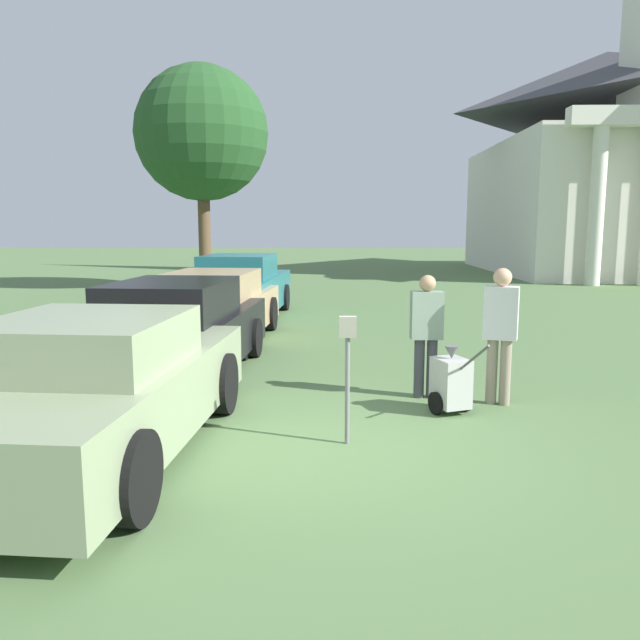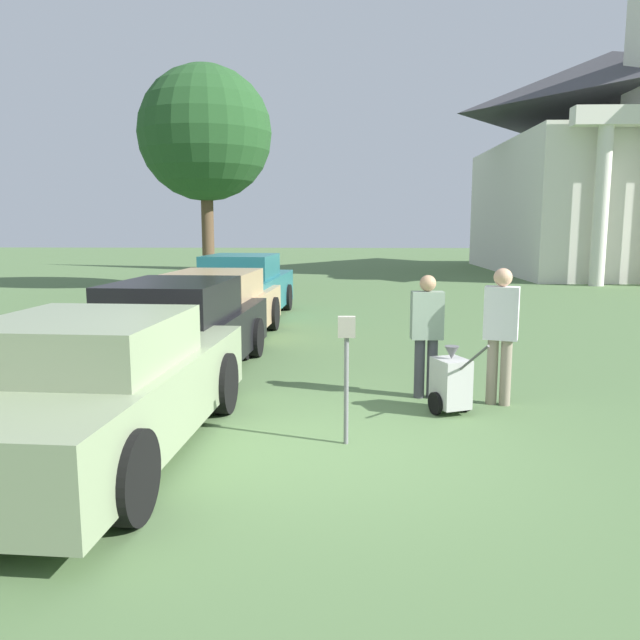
% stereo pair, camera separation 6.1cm
% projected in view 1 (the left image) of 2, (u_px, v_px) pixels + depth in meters
% --- Properties ---
extents(ground_plane, '(120.00, 120.00, 0.00)m').
position_uv_depth(ground_plane, '(340.00, 445.00, 6.59)').
color(ground_plane, '#517042').
extents(parked_car_sage, '(2.29, 4.79, 1.44)m').
position_uv_depth(parked_car_sage, '(96.00, 389.00, 6.23)').
color(parked_car_sage, gray).
rests_on(parked_car_sage, ground_plane).
extents(parked_car_black, '(2.13, 5.38, 1.50)m').
position_uv_depth(parked_car_black, '(176.00, 334.00, 9.36)').
color(parked_car_black, black).
rests_on(parked_car_black, ground_plane).
extents(parked_car_tan, '(2.12, 5.11, 1.43)m').
position_uv_depth(parked_car_tan, '(215.00, 309.00, 12.29)').
color(parked_car_tan, tan).
rests_on(parked_car_tan, ground_plane).
extents(parked_car_teal, '(2.17, 5.29, 1.60)m').
position_uv_depth(parked_car_teal, '(240.00, 289.00, 15.53)').
color(parked_car_teal, '#23666B').
rests_on(parked_car_teal, ground_plane).
extents(parking_meter, '(0.18, 0.09, 1.37)m').
position_uv_depth(parking_meter, '(348.00, 356.00, 6.50)').
color(parking_meter, slate).
rests_on(parking_meter, ground_plane).
extents(person_worker, '(0.43, 0.23, 1.66)m').
position_uv_depth(person_worker, '(426.00, 329.00, 8.30)').
color(person_worker, '#3F3F47').
rests_on(person_worker, ground_plane).
extents(person_supervisor, '(0.47, 0.35, 1.77)m').
position_uv_depth(person_supervisor, '(500.00, 327.00, 7.97)').
color(person_supervisor, gray).
rests_on(person_supervisor, ground_plane).
extents(equipment_cart, '(0.56, 0.99, 1.00)m').
position_uv_depth(equipment_cart, '(451.00, 382.00, 7.68)').
color(equipment_cart, '#B2B2AD').
rests_on(equipment_cart, ground_plane).
extents(church, '(10.36, 14.78, 23.18)m').
position_uv_depth(church, '(605.00, 153.00, 30.22)').
color(church, silver).
rests_on(church, ground_plane).
extents(shade_tree, '(4.74, 4.74, 7.91)m').
position_uv_depth(shade_tree, '(202.00, 134.00, 22.10)').
color(shade_tree, brown).
rests_on(shade_tree, ground_plane).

